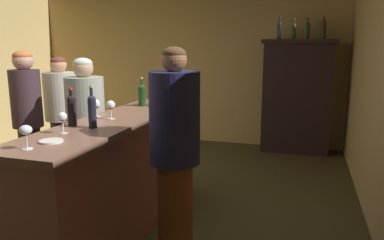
{
  "coord_description": "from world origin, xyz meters",
  "views": [
    {
      "loc": [
        2.07,
        -2.87,
        1.63
      ],
      "look_at": [
        1.2,
        -0.07,
        1.05
      ],
      "focal_mm": 34.53,
      "sensor_mm": 36.0,
      "label": 1
    }
  ],
  "objects_px": {
    "display_bottle_midleft": "(294,30)",
    "patron_in_navy": "(86,126)",
    "wine_glass_rear": "(63,118)",
    "display_bottle_midright": "(324,29)",
    "flower_arrangement": "(169,93)",
    "display_cabinet": "(297,95)",
    "wine_glass_front": "(96,105)",
    "display_bottle_left": "(279,30)",
    "display_bottle_center": "(307,30)",
    "bar_counter": "(117,177)",
    "wine_glass_mid": "(111,106)",
    "bartender": "(175,156)",
    "cheese_plate": "(51,141)",
    "wine_bottle_chardonnay": "(92,110)",
    "wine_glass_spare": "(26,131)",
    "wine_bottle_malbec": "(72,109)",
    "patron_redhead": "(62,115)",
    "wine_bottle_rose": "(142,94)",
    "patron_tall": "(28,117)"
  },
  "relations": [
    {
      "from": "display_bottle_midleft",
      "to": "patron_in_navy",
      "type": "height_order",
      "value": "display_bottle_midleft"
    },
    {
      "from": "wine_glass_rear",
      "to": "display_bottle_midright",
      "type": "relative_size",
      "value": 0.46
    },
    {
      "from": "flower_arrangement",
      "to": "display_bottle_midleft",
      "type": "xyz_separation_m",
      "value": [
        1.1,
        2.41,
        0.7
      ]
    },
    {
      "from": "display_cabinet",
      "to": "wine_glass_front",
      "type": "bearing_deg",
      "value": -116.57
    },
    {
      "from": "flower_arrangement",
      "to": "display_bottle_left",
      "type": "distance_m",
      "value": 2.66
    },
    {
      "from": "display_bottle_center",
      "to": "bar_counter",
      "type": "bearing_deg",
      "value": -114.89
    },
    {
      "from": "wine_glass_mid",
      "to": "bartender",
      "type": "distance_m",
      "value": 0.84
    },
    {
      "from": "display_cabinet",
      "to": "cheese_plate",
      "type": "distance_m",
      "value": 4.23
    },
    {
      "from": "wine_bottle_chardonnay",
      "to": "display_bottle_midright",
      "type": "bearing_deg",
      "value": 64.56
    },
    {
      "from": "wine_glass_spare",
      "to": "bartender",
      "type": "xyz_separation_m",
      "value": [
        0.71,
        0.58,
        -0.26
      ]
    },
    {
      "from": "bar_counter",
      "to": "display_bottle_midright",
      "type": "relative_size",
      "value": 6.98
    },
    {
      "from": "wine_glass_front",
      "to": "cheese_plate",
      "type": "height_order",
      "value": "wine_glass_front"
    },
    {
      "from": "display_cabinet",
      "to": "wine_bottle_malbec",
      "type": "bearing_deg",
      "value": -113.78
    },
    {
      "from": "display_bottle_center",
      "to": "flower_arrangement",
      "type": "bearing_deg",
      "value": -118.12
    },
    {
      "from": "cheese_plate",
      "to": "display_bottle_midleft",
      "type": "relative_size",
      "value": 0.48
    },
    {
      "from": "flower_arrangement",
      "to": "patron_redhead",
      "type": "bearing_deg",
      "value": 169.98
    },
    {
      "from": "display_bottle_left",
      "to": "patron_in_navy",
      "type": "xyz_separation_m",
      "value": [
        -1.71,
        -2.64,
        -1.06
      ]
    },
    {
      "from": "display_bottle_center",
      "to": "wine_glass_rear",
      "type": "bearing_deg",
      "value": -112.44
    },
    {
      "from": "display_bottle_midleft",
      "to": "bartender",
      "type": "xyz_separation_m",
      "value": [
        -0.61,
        -3.59,
        -0.98
      ]
    },
    {
      "from": "wine_glass_rear",
      "to": "bar_counter",
      "type": "bearing_deg",
      "value": 82.42
    },
    {
      "from": "wine_glass_mid",
      "to": "wine_glass_spare",
      "type": "relative_size",
      "value": 1.08
    },
    {
      "from": "wine_glass_front",
      "to": "flower_arrangement",
      "type": "xyz_separation_m",
      "value": [
        0.38,
        0.74,
        0.03
      ]
    },
    {
      "from": "wine_glass_mid",
      "to": "cheese_plate",
      "type": "relative_size",
      "value": 1.05
    },
    {
      "from": "flower_arrangement",
      "to": "display_cabinet",
      "type": "bearing_deg",
      "value": 63.69
    },
    {
      "from": "flower_arrangement",
      "to": "display_bottle_left",
      "type": "bearing_deg",
      "value": 69.88
    },
    {
      "from": "wine_glass_rear",
      "to": "display_bottle_left",
      "type": "distance_m",
      "value": 4.01
    },
    {
      "from": "wine_glass_mid",
      "to": "cheese_plate",
      "type": "xyz_separation_m",
      "value": [
        0.02,
        -0.79,
        -0.1
      ]
    },
    {
      "from": "wine_bottle_chardonnay",
      "to": "wine_glass_rear",
      "type": "relative_size",
      "value": 2.08
    },
    {
      "from": "wine_bottle_rose",
      "to": "display_bottle_midleft",
      "type": "relative_size",
      "value": 0.94
    },
    {
      "from": "wine_bottle_malbec",
      "to": "flower_arrangement",
      "type": "distance_m",
      "value": 1.17
    },
    {
      "from": "wine_bottle_malbec",
      "to": "flower_arrangement",
      "type": "bearing_deg",
      "value": 72.05
    },
    {
      "from": "cheese_plate",
      "to": "display_bottle_midleft",
      "type": "bearing_deg",
      "value": 72.07
    },
    {
      "from": "wine_glass_spare",
      "to": "wine_bottle_malbec",
      "type": "bearing_deg",
      "value": 102.33
    },
    {
      "from": "wine_bottle_rose",
      "to": "flower_arrangement",
      "type": "xyz_separation_m",
      "value": [
        0.26,
        0.08,
        0.01
      ]
    },
    {
      "from": "wine_glass_rear",
      "to": "display_cabinet",
      "type": "bearing_deg",
      "value": 68.82
    },
    {
      "from": "wine_bottle_malbec",
      "to": "wine_glass_mid",
      "type": "xyz_separation_m",
      "value": [
        0.15,
        0.32,
        -0.02
      ]
    },
    {
      "from": "patron_redhead",
      "to": "bartender",
      "type": "xyz_separation_m",
      "value": [
        1.98,
        -1.44,
        0.08
      ]
    },
    {
      "from": "bar_counter",
      "to": "flower_arrangement",
      "type": "distance_m",
      "value": 1.03
    },
    {
      "from": "display_cabinet",
      "to": "wine_bottle_rose",
      "type": "height_order",
      "value": "display_cabinet"
    },
    {
      "from": "display_cabinet",
      "to": "wine_bottle_chardonnay",
      "type": "relative_size",
      "value": 5.55
    },
    {
      "from": "wine_bottle_rose",
      "to": "wine_bottle_malbec",
      "type": "bearing_deg",
      "value": -95.57
    },
    {
      "from": "cheese_plate",
      "to": "bartender",
      "type": "xyz_separation_m",
      "value": [
        0.69,
        0.4,
        -0.15
      ]
    },
    {
      "from": "wine_bottle_malbec",
      "to": "wine_glass_mid",
      "type": "relative_size",
      "value": 1.85
    },
    {
      "from": "wine_bottle_rose",
      "to": "display_bottle_center",
      "type": "height_order",
      "value": "display_bottle_center"
    },
    {
      "from": "wine_bottle_rose",
      "to": "wine_bottle_chardonnay",
      "type": "bearing_deg",
      "value": -85.09
    },
    {
      "from": "wine_glass_mid",
      "to": "patron_in_navy",
      "type": "xyz_separation_m",
      "value": [
        -0.61,
        0.56,
        -0.33
      ]
    },
    {
      "from": "wine_bottle_malbec",
      "to": "wine_glass_spare",
      "type": "height_order",
      "value": "wine_bottle_malbec"
    },
    {
      "from": "display_bottle_center",
      "to": "bartender",
      "type": "distance_m",
      "value": 3.81
    },
    {
      "from": "patron_redhead",
      "to": "patron_tall",
      "type": "bearing_deg",
      "value": -69.02
    },
    {
      "from": "flower_arrangement",
      "to": "patron_redhead",
      "type": "height_order",
      "value": "patron_redhead"
    }
  ]
}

